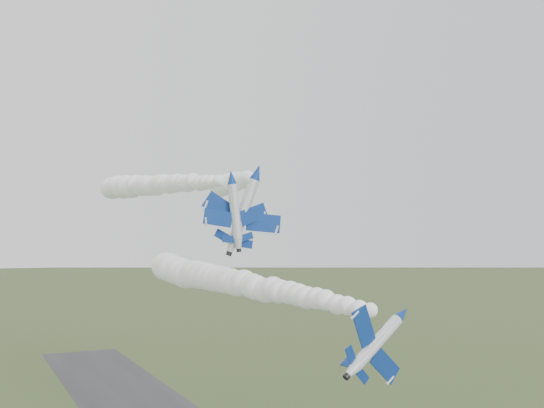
{
  "coord_description": "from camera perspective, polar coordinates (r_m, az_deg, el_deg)",
  "views": [
    {
      "loc": [
        -35.47,
        -57.01,
        36.16
      ],
      "look_at": [
        2.57,
        18.48,
        41.97
      ],
      "focal_mm": 40.0,
      "sensor_mm": 36.0,
      "label": 1
    }
  ],
  "objects": [
    {
      "name": "smoke_trail_jet_lead",
      "position": [
        97.4,
        -2.96,
        -7.5
      ],
      "size": [
        15.2,
        65.16,
        5.58
      ],
      "primitive_type": null,
      "rotation": [
        0.0,
        0.0,
        0.15
      ],
      "color": "white"
    },
    {
      "name": "smoke_trail_jet_pair_right",
      "position": [
        123.21,
        -3.89,
        1.97
      ],
      "size": [
        22.58,
        64.91,
        4.89
      ],
      "primitive_type": null,
      "rotation": [
        0.0,
        0.0,
        -0.27
      ],
      "color": "white"
    },
    {
      "name": "smoke_trail_jet_pair_left",
      "position": [
        122.21,
        -11.37,
        1.73
      ],
      "size": [
        6.31,
        74.09,
        5.35
      ],
      "primitive_type": null,
      "rotation": [
        0.0,
        0.0,
        -0.01
      ],
      "color": "white"
    },
    {
      "name": "jet_pair_left",
      "position": [
        85.03,
        -3.82,
        2.55
      ],
      "size": [
        9.5,
        11.51,
        2.9
      ],
      "rotation": [
        0.0,
        -0.12,
        -0.01
      ],
      "color": "silver"
    },
    {
      "name": "jet_pair_right",
      "position": [
        86.77,
        -1.41,
        3.01
      ],
      "size": [
        11.07,
        13.6,
        4.51
      ],
      "rotation": [
        0.0,
        0.33,
        -0.27
      ],
      "color": "silver"
    },
    {
      "name": "jet_lead",
      "position": [
        70.25,
        12.23,
        -10.06
      ],
      "size": [
        5.79,
        11.56,
        7.87
      ],
      "rotation": [
        0.0,
        0.96,
        0.15
      ],
      "color": "silver"
    }
  ]
}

